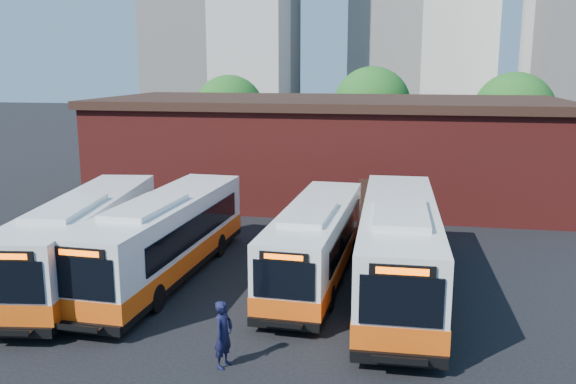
% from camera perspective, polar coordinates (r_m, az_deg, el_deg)
% --- Properties ---
extents(ground, '(220.00, 220.00, 0.00)m').
position_cam_1_polar(ground, '(20.89, -3.05, -12.00)').
color(ground, black).
extents(bus_west, '(4.19, 12.61, 3.38)m').
position_cam_1_polar(bus_west, '(25.58, -18.56, -4.46)').
color(bus_west, silver).
rests_on(bus_west, ground).
extents(bus_midwest, '(3.11, 12.52, 3.38)m').
position_cam_1_polar(bus_midwest, '(24.92, -11.52, -4.50)').
color(bus_midwest, silver).
rests_on(bus_midwest, ground).
extents(bus_mideast, '(2.83, 11.53, 3.12)m').
position_cam_1_polar(bus_mideast, '(24.35, 2.59, -4.95)').
color(bus_mideast, silver).
rests_on(bus_mideast, ground).
extents(bus_east, '(2.95, 13.19, 3.58)m').
position_cam_1_polar(bus_east, '(23.13, 10.29, -5.50)').
color(bus_east, silver).
rests_on(bus_east, ground).
extents(transit_worker, '(0.64, 0.81, 1.96)m').
position_cam_1_polar(transit_worker, '(17.72, -6.05, -13.10)').
color(transit_worker, black).
rests_on(transit_worker, ground).
extents(depot_building, '(28.60, 12.60, 6.40)m').
position_cam_1_polar(depot_building, '(39.18, 3.81, 4.18)').
color(depot_building, maroon).
rests_on(depot_building, ground).
extents(tree_west, '(6.00, 6.00, 7.65)m').
position_cam_1_polar(tree_west, '(52.76, -5.51, 7.61)').
color(tree_west, '#382314').
rests_on(tree_west, ground).
extents(tree_mid, '(6.56, 6.56, 8.36)m').
position_cam_1_polar(tree_mid, '(52.73, 7.86, 8.03)').
color(tree_mid, '#382314').
rests_on(tree_mid, ground).
extents(tree_east, '(6.24, 6.24, 7.96)m').
position_cam_1_polar(tree_east, '(50.40, 20.35, 6.96)').
color(tree_east, '#382314').
rests_on(tree_east, ground).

